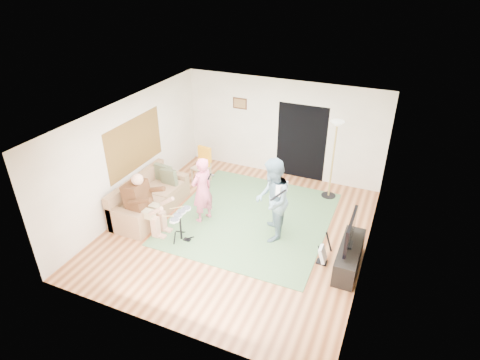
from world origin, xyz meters
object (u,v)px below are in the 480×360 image
object	(u,v)px
drum_kit	(181,228)
singer	(202,190)
guitarist	(272,200)
guitar_spare	(323,254)
sofa	(148,201)
dining_chair	(202,170)
tv_cabinet	(349,256)
torchiere_lamp	(334,146)
television	(351,231)

from	to	relation	value
drum_kit	singer	xyz separation A→B (m)	(0.09, 0.86, 0.49)
guitarist	guitar_spare	distance (m)	1.50
drum_kit	singer	bearing A→B (deg)	83.95
sofa	drum_kit	xyz separation A→B (m)	(1.30, -0.65, 0.01)
sofa	dining_chair	bearing A→B (deg)	74.89
guitar_spare	sofa	bearing A→B (deg)	177.34
tv_cabinet	drum_kit	bearing A→B (deg)	-171.15
sofa	singer	distance (m)	1.49
singer	dining_chair	world-z (taller)	singer
torchiere_lamp	dining_chair	size ratio (longest dim) A/B	2.07
torchiere_lamp	television	world-z (taller)	torchiere_lamp
torchiere_lamp	singer	bearing A→B (deg)	-138.05
sofa	singer	bearing A→B (deg)	8.71
sofa	singer	size ratio (longest dim) A/B	1.36
drum_kit	guitarist	distance (m)	2.06
sofa	singer	world-z (taller)	singer
sofa	guitar_spare	size ratio (longest dim) A/B	2.81
singer	guitar_spare	size ratio (longest dim) A/B	2.07
guitarist	guitar_spare	size ratio (longest dim) A/B	2.43
sofa	torchiere_lamp	world-z (taller)	torchiere_lamp
guitar_spare	television	xyz separation A→B (m)	(0.44, 0.10, 0.63)
guitar_spare	tv_cabinet	distance (m)	0.50
sofa	television	distance (m)	4.78
dining_chair	television	xyz separation A→B (m)	(4.25, -1.93, 0.50)
television	dining_chair	bearing A→B (deg)	155.61
tv_cabinet	television	distance (m)	0.60
sofa	torchiere_lamp	distance (m)	4.69
sofa	guitarist	xyz separation A→B (m)	(3.05, 0.22, 0.64)
guitarist	television	xyz separation A→B (m)	(1.70, -0.33, -0.08)
guitarist	singer	bearing A→B (deg)	-106.95
guitar_spare	dining_chair	size ratio (longest dim) A/B	0.78
singer	dining_chair	distance (m)	1.90
singer	television	size ratio (longest dim) A/B	1.58
sofa	television	xyz separation A→B (m)	(4.75, -0.10, 0.56)
drum_kit	guitar_spare	xyz separation A→B (m)	(3.01, 0.45, -0.08)
singer	torchiere_lamp	xyz separation A→B (m)	(2.46, 2.21, 0.61)
torchiere_lamp	television	bearing A→B (deg)	-70.54
drum_kit	television	xyz separation A→B (m)	(3.45, 0.55, 0.55)
guitar_spare	television	distance (m)	0.78
guitarist	dining_chair	distance (m)	3.07
guitar_spare	torchiere_lamp	xyz separation A→B (m)	(-0.45, 2.63, 1.19)
sofa	tv_cabinet	xyz separation A→B (m)	(4.80, -0.10, -0.04)
sofa	tv_cabinet	size ratio (longest dim) A/B	1.55
guitarist	torchiere_lamp	bearing A→B (deg)	142.65
torchiere_lamp	tv_cabinet	world-z (taller)	torchiere_lamp
drum_kit	guitar_spare	world-z (taller)	guitar_spare
guitar_spare	torchiere_lamp	distance (m)	2.92
torchiere_lamp	drum_kit	bearing A→B (deg)	-129.70
guitar_spare	guitarist	bearing A→B (deg)	161.35
dining_chair	television	size ratio (longest dim) A/B	0.98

